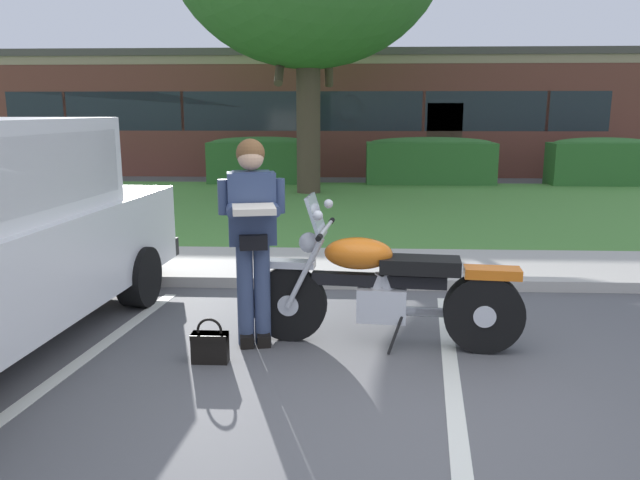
{
  "coord_description": "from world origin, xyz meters",
  "views": [
    {
      "loc": [
        -0.4,
        -3.79,
        1.93
      ],
      "look_at": [
        -0.64,
        1.27,
        0.85
      ],
      "focal_mm": 34.46,
      "sensor_mm": 36.0,
      "label": 1
    }
  ],
  "objects_px": {
    "hedge_left": "(263,160)",
    "hedge_center_right": "(601,161)",
    "rider_person": "(252,226)",
    "hedge_center_left": "(430,160)",
    "motorcycle": "(394,289)",
    "brick_building": "(312,113)",
    "handbag": "(210,345)"
  },
  "relations": [
    {
      "from": "rider_person",
      "to": "hedge_center_right",
      "type": "distance_m",
      "value": 13.15
    },
    {
      "from": "motorcycle",
      "to": "hedge_left",
      "type": "height_order",
      "value": "motorcycle"
    },
    {
      "from": "handbag",
      "to": "hedge_center_left",
      "type": "distance_m",
      "value": 11.86
    },
    {
      "from": "hedge_center_left",
      "to": "hedge_center_right",
      "type": "distance_m",
      "value": 4.29
    },
    {
      "from": "hedge_center_left",
      "to": "handbag",
      "type": "bearing_deg",
      "value": -105.35
    },
    {
      "from": "handbag",
      "to": "hedge_center_left",
      "type": "height_order",
      "value": "hedge_center_left"
    },
    {
      "from": "hedge_center_right",
      "to": "rider_person",
      "type": "bearing_deg",
      "value": -122.92
    },
    {
      "from": "hedge_left",
      "to": "hedge_center_left",
      "type": "relative_size",
      "value": 0.86
    },
    {
      "from": "hedge_center_right",
      "to": "hedge_center_left",
      "type": "bearing_deg",
      "value": 180.0
    },
    {
      "from": "handbag",
      "to": "hedge_left",
      "type": "height_order",
      "value": "hedge_left"
    },
    {
      "from": "hedge_left",
      "to": "hedge_center_left",
      "type": "xyz_separation_m",
      "value": [
        4.29,
        0.0,
        0.0
      ]
    },
    {
      "from": "hedge_center_right",
      "to": "brick_building",
      "type": "height_order",
      "value": "brick_building"
    },
    {
      "from": "rider_person",
      "to": "hedge_center_right",
      "type": "bearing_deg",
      "value": 57.08
    },
    {
      "from": "rider_person",
      "to": "hedge_center_left",
      "type": "relative_size",
      "value": 0.53
    },
    {
      "from": "motorcycle",
      "to": "handbag",
      "type": "distance_m",
      "value": 1.54
    },
    {
      "from": "motorcycle",
      "to": "handbag",
      "type": "relative_size",
      "value": 6.23
    },
    {
      "from": "hedge_center_left",
      "to": "rider_person",
      "type": "bearing_deg",
      "value": -104.48
    },
    {
      "from": "hedge_center_right",
      "to": "brick_building",
      "type": "bearing_deg",
      "value": 139.17
    },
    {
      "from": "handbag",
      "to": "brick_building",
      "type": "bearing_deg",
      "value": 90.9
    },
    {
      "from": "motorcycle",
      "to": "hedge_center_left",
      "type": "relative_size",
      "value": 0.69
    },
    {
      "from": "hedge_left",
      "to": "hedge_center_right",
      "type": "height_order",
      "value": "same"
    },
    {
      "from": "motorcycle",
      "to": "hedge_left",
      "type": "distance_m",
      "value": 11.31
    },
    {
      "from": "handbag",
      "to": "hedge_left",
      "type": "bearing_deg",
      "value": 95.78
    },
    {
      "from": "handbag",
      "to": "hedge_center_left",
      "type": "bearing_deg",
      "value": 74.65
    },
    {
      "from": "rider_person",
      "to": "brick_building",
      "type": "height_order",
      "value": "brick_building"
    },
    {
      "from": "rider_person",
      "to": "hedge_center_left",
      "type": "height_order",
      "value": "rider_person"
    },
    {
      "from": "motorcycle",
      "to": "brick_building",
      "type": "xyz_separation_m",
      "value": [
        -1.73,
        17.67,
        1.32
      ]
    },
    {
      "from": "hedge_left",
      "to": "hedge_center_right",
      "type": "bearing_deg",
      "value": 0.0
    },
    {
      "from": "hedge_left",
      "to": "brick_building",
      "type": "height_order",
      "value": "brick_building"
    },
    {
      "from": "motorcycle",
      "to": "handbag",
      "type": "xyz_separation_m",
      "value": [
        -1.45,
        -0.42,
        -0.34
      ]
    },
    {
      "from": "motorcycle",
      "to": "hedge_center_left",
      "type": "distance_m",
      "value": 11.14
    },
    {
      "from": "handbag",
      "to": "brick_building",
      "type": "xyz_separation_m",
      "value": [
        -0.28,
        18.09,
        1.66
      ]
    }
  ]
}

